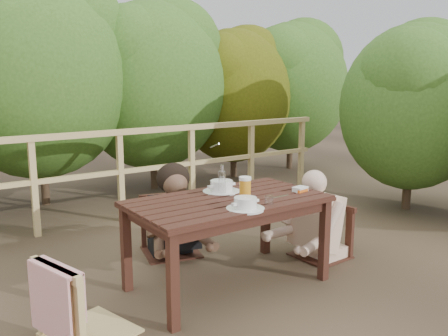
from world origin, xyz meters
TOP-DOWN VIEW (x-y plane):
  - ground at (0.00, 0.00)m, footprint 60.00×60.00m
  - table at (0.00, 0.00)m, footprint 1.44×0.81m
  - chair_left at (-1.11, -0.09)m, footprint 0.59×0.59m
  - chair_far at (-0.03, 0.83)m, footprint 0.58×0.58m
  - chair_right at (1.00, -0.00)m, footprint 0.45×0.45m
  - woman at (-0.03, 0.85)m, footprint 0.66×0.75m
  - diner_right at (1.03, -0.00)m, footprint 0.67×0.55m
  - railing at (0.00, 2.00)m, footprint 5.60×0.10m
  - hedge_row at (0.40, 3.20)m, footprint 6.60×1.60m
  - soup_near at (-0.06, -0.28)m, footprint 0.26×0.26m
  - soup_far at (0.09, 0.21)m, footprint 0.29×0.29m
  - bread_roll at (-0.03, -0.22)m, footprint 0.12×0.09m
  - beer_glass at (0.10, -0.07)m, footprint 0.09×0.09m
  - bottle at (0.04, 0.13)m, footprint 0.06×0.06m
  - tumbler at (0.14, -0.31)m, footprint 0.06×0.06m
  - butter_tub at (0.59, -0.15)m, footprint 0.13×0.10m

SIDE VIEW (x-z plane):
  - ground at x=0.00m, z-range 0.00..0.00m
  - table at x=0.00m, z-range 0.00..0.67m
  - chair_right at x=1.00m, z-range 0.00..0.86m
  - chair_far at x=-0.03m, z-range 0.00..0.95m
  - chair_left at x=-1.11m, z-range 0.00..0.96m
  - railing at x=0.00m, z-range 0.00..1.01m
  - woman at x=-0.03m, z-range 0.00..1.29m
  - diner_right at x=1.03m, z-range 0.00..1.30m
  - butter_tub at x=0.59m, z-range 0.67..0.72m
  - bread_roll at x=-0.03m, z-range 0.67..0.74m
  - tumbler at x=0.14m, z-range 0.67..0.74m
  - soup_near at x=-0.06m, z-range 0.67..0.75m
  - soup_far at x=0.09m, z-range 0.67..0.76m
  - beer_glass at x=0.10m, z-range 0.67..0.84m
  - bottle at x=0.04m, z-range 0.67..0.91m
  - hedge_row at x=0.40m, z-range 0.00..3.80m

